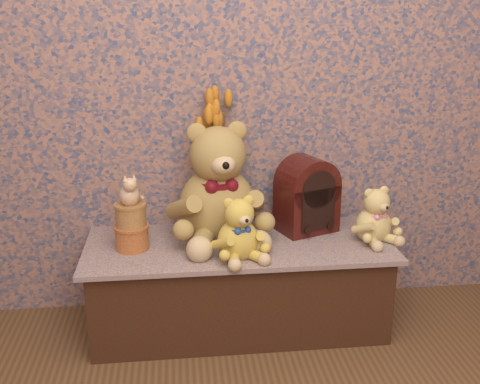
{
  "coord_description": "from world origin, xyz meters",
  "views": [
    {
      "loc": [
        -0.24,
        -0.95,
        1.34
      ],
      "look_at": [
        0.0,
        1.2,
        0.63
      ],
      "focal_mm": 42.61,
      "sensor_mm": 36.0,
      "label": 1
    }
  ],
  "objects_px": {
    "teddy_large": "(217,176)",
    "cathedral_radio": "(307,194)",
    "cat_figurine": "(129,188)",
    "teddy_small": "(374,212)",
    "teddy_medium": "(238,225)",
    "ceramic_vase": "(213,203)",
    "biscuit_tin_lower": "(132,237)"
  },
  "relations": [
    {
      "from": "teddy_small",
      "to": "cat_figurine",
      "type": "distance_m",
      "value": 1.02
    },
    {
      "from": "teddy_large",
      "to": "biscuit_tin_lower",
      "type": "xyz_separation_m",
      "value": [
        -0.36,
        -0.1,
        -0.22
      ]
    },
    {
      "from": "ceramic_vase",
      "to": "biscuit_tin_lower",
      "type": "bearing_deg",
      "value": -148.21
    },
    {
      "from": "teddy_large",
      "to": "cathedral_radio",
      "type": "distance_m",
      "value": 0.41
    },
    {
      "from": "teddy_small",
      "to": "biscuit_tin_lower",
      "type": "relative_size",
      "value": 1.87
    },
    {
      "from": "teddy_medium",
      "to": "teddy_large",
      "type": "bearing_deg",
      "value": 88.29
    },
    {
      "from": "teddy_small",
      "to": "cathedral_radio",
      "type": "distance_m",
      "value": 0.3
    },
    {
      "from": "teddy_large",
      "to": "cathedral_radio",
      "type": "bearing_deg",
      "value": -4.64
    },
    {
      "from": "teddy_small",
      "to": "ceramic_vase",
      "type": "xyz_separation_m",
      "value": [
        -0.66,
        0.23,
        -0.01
      ]
    },
    {
      "from": "teddy_medium",
      "to": "cat_figurine",
      "type": "height_order",
      "value": "cat_figurine"
    },
    {
      "from": "teddy_medium",
      "to": "cat_figurine",
      "type": "relative_size",
      "value": 2.03
    },
    {
      "from": "teddy_large",
      "to": "cat_figurine",
      "type": "relative_size",
      "value": 4.03
    },
    {
      "from": "teddy_large",
      "to": "teddy_small",
      "type": "xyz_separation_m",
      "value": [
        0.65,
        -0.12,
        -0.14
      ]
    },
    {
      "from": "teddy_large",
      "to": "cathedral_radio",
      "type": "xyz_separation_m",
      "value": [
        0.39,
        0.03,
        -0.1
      ]
    },
    {
      "from": "teddy_large",
      "to": "biscuit_tin_lower",
      "type": "height_order",
      "value": "teddy_large"
    },
    {
      "from": "cathedral_radio",
      "to": "ceramic_vase",
      "type": "bearing_deg",
      "value": 146.41
    },
    {
      "from": "ceramic_vase",
      "to": "cat_figurine",
      "type": "xyz_separation_m",
      "value": [
        -0.35,
        -0.22,
        0.15
      ]
    },
    {
      "from": "cathedral_radio",
      "to": "biscuit_tin_lower",
      "type": "height_order",
      "value": "cathedral_radio"
    },
    {
      "from": "teddy_small",
      "to": "ceramic_vase",
      "type": "bearing_deg",
      "value": 140.42
    },
    {
      "from": "teddy_large",
      "to": "ceramic_vase",
      "type": "relative_size",
      "value": 2.41
    },
    {
      "from": "cathedral_radio",
      "to": "teddy_small",
      "type": "bearing_deg",
      "value": -50.36
    },
    {
      "from": "ceramic_vase",
      "to": "teddy_small",
      "type": "bearing_deg",
      "value": -19.52
    },
    {
      "from": "ceramic_vase",
      "to": "cathedral_radio",
      "type": "bearing_deg",
      "value": -12.57
    },
    {
      "from": "teddy_large",
      "to": "ceramic_vase",
      "type": "bearing_deg",
      "value": 86.66
    },
    {
      "from": "teddy_small",
      "to": "cat_figurine",
      "type": "bearing_deg",
      "value": 158.87
    },
    {
      "from": "teddy_small",
      "to": "ceramic_vase",
      "type": "height_order",
      "value": "teddy_small"
    },
    {
      "from": "teddy_small",
      "to": "cathedral_radio",
      "type": "bearing_deg",
      "value": 130.6
    },
    {
      "from": "cathedral_radio",
      "to": "cat_figurine",
      "type": "xyz_separation_m",
      "value": [
        -0.75,
        -0.13,
        0.09
      ]
    },
    {
      "from": "teddy_medium",
      "to": "teddy_small",
      "type": "relative_size",
      "value": 1.07
    },
    {
      "from": "teddy_medium",
      "to": "cat_figurine",
      "type": "bearing_deg",
      "value": 145.95
    },
    {
      "from": "teddy_medium",
      "to": "biscuit_tin_lower",
      "type": "height_order",
      "value": "teddy_medium"
    },
    {
      "from": "teddy_large",
      "to": "cat_figurine",
      "type": "height_order",
      "value": "teddy_large"
    }
  ]
}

